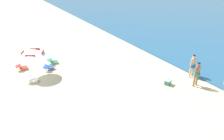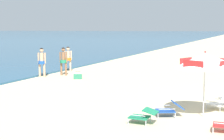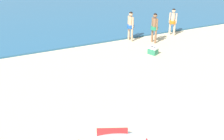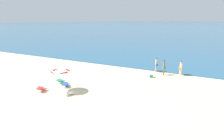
{
  "view_description": "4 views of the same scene",
  "coord_description": "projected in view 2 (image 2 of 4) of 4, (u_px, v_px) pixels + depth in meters",
  "views": [
    {
      "loc": [
        12.48,
        0.94,
        6.94
      ],
      "look_at": [
        1.46,
        6.89,
        0.97
      ],
      "focal_mm": 31.69,
      "sensor_mm": 36.0,
      "label": 1
    },
    {
      "loc": [
        -13.65,
        0.95,
        2.92
      ],
      "look_at": [
        -0.22,
        6.45,
        1.14
      ],
      "focal_mm": 53.88,
      "sensor_mm": 36.0,
      "label": 2
    },
    {
      "loc": [
        -4.18,
        -1.73,
        5.9
      ],
      "look_at": [
        -0.02,
        7.46,
        0.99
      ],
      "focal_mm": 45.22,
      "sensor_mm": 36.0,
      "label": 3
    },
    {
      "loc": [
        9.0,
        -9.43,
        6.24
      ],
      "look_at": [
        0.39,
        6.9,
        1.22
      ],
      "focal_mm": 29.65,
      "sensor_mm": 36.0,
      "label": 4
    }
  ],
  "objects": [
    {
      "name": "lounge_chair_under_umbrella",
      "position": [
        143.0,
        115.0,
        10.36
      ],
      "size": [
        0.59,
        0.87,
        0.49
      ],
      "color": "#1E7F56",
      "rests_on": "ground"
    },
    {
      "name": "lounge_chair_spare_folded",
      "position": [
        169.0,
        109.0,
        11.23
      ],
      "size": [
        0.86,
        1.03,
        0.53
      ],
      "color": "#1E4799",
      "rests_on": "ground"
    },
    {
      "name": "cooler_box",
      "position": [
        78.0,
        75.0,
        19.68
      ],
      "size": [
        0.52,
        0.59,
        0.43
      ],
      "color": "#2D7F5B",
      "rests_on": "ground"
    },
    {
      "name": "beach_umbrella_striped_main",
      "position": [
        205.0,
        60.0,
        11.02
      ],
      "size": [
        2.85,
        2.85,
        2.21
      ],
      "color": "silver",
      "rests_on": "ground"
    },
    {
      "name": "person_standing_beside",
      "position": [
        63.0,
        59.0,
        21.09
      ],
      "size": [
        0.43,
        0.52,
        1.77
      ],
      "color": "#8C6042",
      "rests_on": "ground"
    },
    {
      "name": "person_standing_near_shore",
      "position": [
        68.0,
        57.0,
        22.98
      ],
      "size": [
        0.42,
        0.43,
        1.71
      ],
      "color": "beige",
      "rests_on": "ground"
    },
    {
      "name": "lounge_chair_beside_umbrella",
      "position": [
        220.0,
        103.0,
        12.09
      ],
      "size": [
        0.89,
        1.02,
        0.51
      ],
      "color": "white",
      "rests_on": "ground"
    },
    {
      "name": "person_wading_in",
      "position": [
        42.0,
        60.0,
        20.37
      ],
      "size": [
        0.44,
        0.53,
        1.78
      ],
      "color": "#D8A87F",
      "rests_on": "ground"
    }
  ]
}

